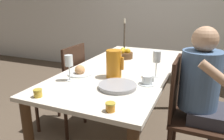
{
  "coord_description": "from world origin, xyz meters",
  "views": [
    {
      "loc": [
        0.68,
        -1.87,
        1.36
      ],
      "look_at": [
        0.0,
        -0.28,
        0.82
      ],
      "focal_mm": 35.0,
      "sensor_mm": 36.0,
      "label": 1
    }
  ],
  "objects_px": {
    "wine_glass_juice": "(69,62)",
    "candlestick_tall": "(124,41)",
    "teacup_near_person": "(147,81)",
    "serving_tray": "(118,86)",
    "chair_opposite": "(66,86)",
    "red_pitcher": "(114,64)",
    "chair_person_side": "(188,113)",
    "wine_glass_water": "(157,58)",
    "person_seated": "(204,90)",
    "bread_plate": "(80,72)",
    "jam_jar_amber": "(110,106)",
    "jam_jar_red": "(38,93)",
    "fruit_bowl": "(124,54)"
  },
  "relations": [
    {
      "from": "red_pitcher",
      "to": "wine_glass_juice",
      "type": "height_order",
      "value": "red_pitcher"
    },
    {
      "from": "person_seated",
      "to": "wine_glass_water",
      "type": "bearing_deg",
      "value": -87.76
    },
    {
      "from": "chair_opposite",
      "to": "wine_glass_juice",
      "type": "xyz_separation_m",
      "value": [
        0.37,
        -0.44,
        0.42
      ]
    },
    {
      "from": "red_pitcher",
      "to": "bread_plate",
      "type": "xyz_separation_m",
      "value": [
        -0.29,
        -0.05,
        -0.09
      ]
    },
    {
      "from": "serving_tray",
      "to": "jam_jar_red",
      "type": "relative_size",
      "value": 4.82
    },
    {
      "from": "person_seated",
      "to": "red_pitcher",
      "type": "distance_m",
      "value": 0.73
    },
    {
      "from": "wine_glass_water",
      "to": "serving_tray",
      "type": "distance_m",
      "value": 0.43
    },
    {
      "from": "fruit_bowl",
      "to": "candlestick_tall",
      "type": "bearing_deg",
      "value": 110.72
    },
    {
      "from": "wine_glass_juice",
      "to": "candlestick_tall",
      "type": "distance_m",
      "value": 0.98
    },
    {
      "from": "chair_opposite",
      "to": "red_pitcher",
      "type": "xyz_separation_m",
      "value": [
        0.65,
        -0.23,
        0.38
      ]
    },
    {
      "from": "chair_opposite",
      "to": "red_pitcher",
      "type": "relative_size",
      "value": 4.22
    },
    {
      "from": "jam_jar_amber",
      "to": "candlestick_tall",
      "type": "bearing_deg",
      "value": 106.88
    },
    {
      "from": "teacup_near_person",
      "to": "serving_tray",
      "type": "distance_m",
      "value": 0.23
    },
    {
      "from": "chair_person_side",
      "to": "person_seated",
      "type": "xyz_separation_m",
      "value": [
        0.09,
        0.02,
        0.21
      ]
    },
    {
      "from": "chair_person_side",
      "to": "wine_glass_juice",
      "type": "bearing_deg",
      "value": -69.06
    },
    {
      "from": "wine_glass_water",
      "to": "serving_tray",
      "type": "relative_size",
      "value": 0.79
    },
    {
      "from": "chair_opposite",
      "to": "jam_jar_amber",
      "type": "bearing_deg",
      "value": -132.3
    },
    {
      "from": "wine_glass_juice",
      "to": "teacup_near_person",
      "type": "xyz_separation_m",
      "value": [
        0.58,
        0.15,
        -0.12
      ]
    },
    {
      "from": "bread_plate",
      "to": "candlestick_tall",
      "type": "relative_size",
      "value": 0.5
    },
    {
      "from": "red_pitcher",
      "to": "candlestick_tall",
      "type": "xyz_separation_m",
      "value": [
        -0.19,
        0.76,
        0.06
      ]
    },
    {
      "from": "person_seated",
      "to": "red_pitcher",
      "type": "relative_size",
      "value": 5.33
    },
    {
      "from": "wine_glass_juice",
      "to": "jam_jar_amber",
      "type": "xyz_separation_m",
      "value": [
        0.5,
        -0.34,
        -0.12
      ]
    },
    {
      "from": "serving_tray",
      "to": "jam_jar_red",
      "type": "bearing_deg",
      "value": -140.53
    },
    {
      "from": "chair_person_side",
      "to": "serving_tray",
      "type": "bearing_deg",
      "value": -54.51
    },
    {
      "from": "jam_jar_red",
      "to": "fruit_bowl",
      "type": "xyz_separation_m",
      "value": [
        0.16,
        1.19,
        0.01
      ]
    },
    {
      "from": "person_seated",
      "to": "teacup_near_person",
      "type": "xyz_separation_m",
      "value": [
        -0.4,
        -0.21,
        0.09
      ]
    },
    {
      "from": "serving_tray",
      "to": "person_seated",
      "type": "bearing_deg",
      "value": 32.44
    },
    {
      "from": "candlestick_tall",
      "to": "red_pitcher",
      "type": "bearing_deg",
      "value": -76.01
    },
    {
      "from": "person_seated",
      "to": "red_pitcher",
      "type": "height_order",
      "value": "person_seated"
    },
    {
      "from": "jam_jar_red",
      "to": "wine_glass_water",
      "type": "bearing_deg",
      "value": 48.39
    },
    {
      "from": "person_seated",
      "to": "bread_plate",
      "type": "distance_m",
      "value": 1.0
    },
    {
      "from": "jam_jar_amber",
      "to": "jam_jar_red",
      "type": "xyz_separation_m",
      "value": [
        -0.51,
        -0.01,
        0.0
      ]
    },
    {
      "from": "bread_plate",
      "to": "wine_glass_juice",
      "type": "bearing_deg",
      "value": -89.02
    },
    {
      "from": "red_pitcher",
      "to": "candlestick_tall",
      "type": "relative_size",
      "value": 0.54
    },
    {
      "from": "chair_person_side",
      "to": "chair_opposite",
      "type": "distance_m",
      "value": 1.26
    },
    {
      "from": "serving_tray",
      "to": "bread_plate",
      "type": "distance_m",
      "value": 0.44
    },
    {
      "from": "wine_glass_water",
      "to": "jam_jar_amber",
      "type": "relative_size",
      "value": 3.79
    },
    {
      "from": "chair_opposite",
      "to": "bread_plate",
      "type": "height_order",
      "value": "chair_opposite"
    },
    {
      "from": "chair_opposite",
      "to": "candlestick_tall",
      "type": "xyz_separation_m",
      "value": [
        0.46,
        0.53,
        0.44
      ]
    },
    {
      "from": "person_seated",
      "to": "wine_glass_water",
      "type": "relative_size",
      "value": 5.52
    },
    {
      "from": "fruit_bowl",
      "to": "serving_tray",
      "type": "bearing_deg",
      "value": -73.01
    },
    {
      "from": "wine_glass_water",
      "to": "fruit_bowl",
      "type": "height_order",
      "value": "wine_glass_water"
    },
    {
      "from": "person_seated",
      "to": "red_pitcher",
      "type": "xyz_separation_m",
      "value": [
        -0.69,
        -0.15,
        0.17
      ]
    },
    {
      "from": "chair_person_side",
      "to": "serving_tray",
      "type": "distance_m",
      "value": 0.66
    },
    {
      "from": "wine_glass_water",
      "to": "teacup_near_person",
      "type": "distance_m",
      "value": 0.23
    },
    {
      "from": "chair_opposite",
      "to": "fruit_bowl",
      "type": "xyz_separation_m",
      "value": [
        0.51,
        0.4,
        0.31
      ]
    },
    {
      "from": "wine_glass_water",
      "to": "jam_jar_red",
      "type": "relative_size",
      "value": 3.79
    },
    {
      "from": "chair_opposite",
      "to": "chair_person_side",
      "type": "bearing_deg",
      "value": -94.7
    },
    {
      "from": "wine_glass_water",
      "to": "jam_jar_amber",
      "type": "height_order",
      "value": "wine_glass_water"
    },
    {
      "from": "wine_glass_juice",
      "to": "candlestick_tall",
      "type": "relative_size",
      "value": 0.49
    }
  ]
}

